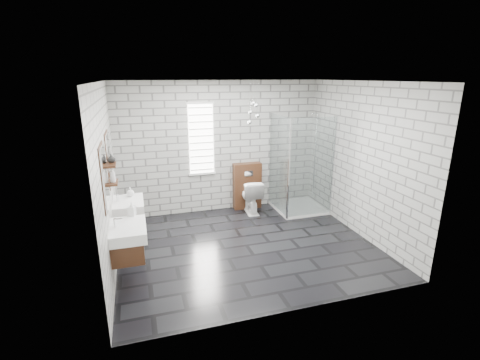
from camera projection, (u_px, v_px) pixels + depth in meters
name	position (u px, v px, depth m)	size (l,w,h in m)	color
floor	(247.00, 246.00, 5.93)	(4.20, 3.60, 0.02)	black
ceiling	(248.00, 81.00, 5.15)	(4.20, 3.60, 0.02)	white
wall_back	(220.00, 148.00, 7.20)	(4.20, 0.02, 2.70)	#A5A6A0
wall_front	(297.00, 209.00, 3.88)	(4.20, 0.02, 2.70)	#A5A6A0
wall_left	(107.00, 180.00, 4.96)	(0.02, 3.60, 2.70)	#A5A6A0
wall_right	(361.00, 160.00, 6.13)	(0.02, 3.60, 2.70)	#A5A6A0
vanity_left	(125.00, 232.00, 4.67)	(0.47, 0.70, 1.57)	#472816
vanity_right	(126.00, 206.00, 5.61)	(0.47, 0.70, 1.57)	#472816
shelf_lower	(113.00, 183.00, 4.94)	(0.14, 0.30, 0.03)	#472816
shelf_upper	(111.00, 165.00, 4.87)	(0.14, 0.30, 0.03)	#472816
window	(201.00, 139.00, 7.01)	(0.56, 0.05, 1.48)	white
cistern_panel	(247.00, 186.00, 7.50)	(0.60, 0.20, 1.00)	#472816
flush_plate	(249.00, 174.00, 7.32)	(0.18, 0.01, 0.12)	silver
shower_enclosure	(297.00, 189.00, 7.29)	(1.00, 1.00, 2.03)	white
pendant_cluster	(253.00, 111.00, 6.73)	(0.27, 0.21, 0.83)	silver
toilet	(251.00, 196.00, 7.31)	(0.40, 0.69, 0.71)	white
soap_bottle_a	(132.00, 209.00, 4.97)	(0.09, 0.09, 0.20)	#B2B2B2
soap_bottle_b	(130.00, 192.00, 5.77)	(0.12, 0.12, 0.16)	#B2B2B2
soap_bottle_c	(113.00, 175.00, 4.87)	(0.08, 0.08, 0.20)	#B2B2B2
vase	(111.00, 158.00, 4.92)	(0.11, 0.11, 0.12)	#B2B2B2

